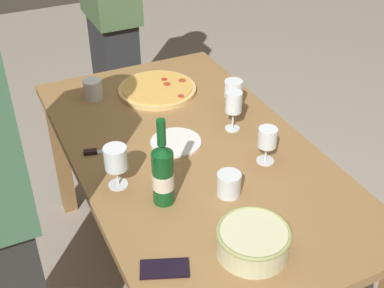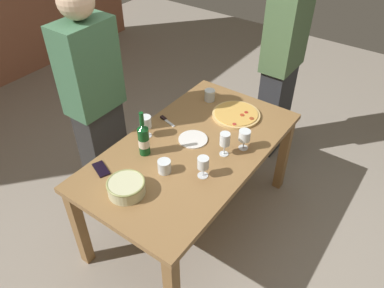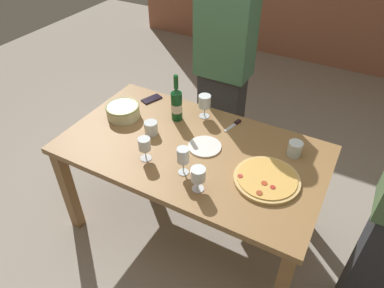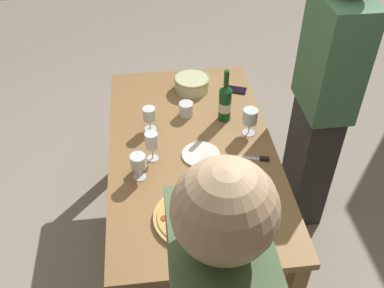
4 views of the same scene
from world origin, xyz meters
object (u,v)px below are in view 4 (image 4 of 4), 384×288
wine_bottle (225,102)px  wine_glass_by_bottle (138,163)px  side_plate (201,154)px  pizza (192,217)px  wine_glass_far_right (149,115)px  cell_phone (235,90)px  serving_bowl (192,83)px  cup_amber (258,218)px  person_guest_left (322,101)px  cup_ceramic (186,109)px  pizza_knife (258,159)px  wine_glass_near_pizza (250,118)px  dining_table (192,160)px  wine_glass_far_left (152,142)px

wine_bottle → wine_glass_by_bottle: size_ratio=2.26×
side_plate → pizza: bearing=-12.5°
wine_glass_far_right → cell_phone: bearing=120.9°
side_plate → serving_bowl: bearing=177.5°
cup_amber → person_guest_left: bearing=143.3°
side_plate → wine_bottle: bearing=149.3°
cell_phone → side_plate: bearing=-5.2°
person_guest_left → serving_bowl: bearing=-42.3°
cup_ceramic → wine_glass_far_right: bearing=-63.4°
wine_bottle → pizza_knife: size_ratio=2.05×
wine_glass_far_right → person_guest_left: bearing=87.5°
cell_phone → pizza_knife: 0.66m
cell_phone → pizza_knife: pizza_knife is taller
wine_glass_by_bottle → cup_ceramic: (-0.49, 0.29, -0.06)m
wine_glass_far_right → serving_bowl: bearing=143.1°
wine_bottle → wine_glass_by_bottle: wine_bottle is taller
side_plate → cell_phone: size_ratio=1.42×
serving_bowl → wine_bottle: size_ratio=0.70×
wine_bottle → pizza: bearing=-20.6°
wine_glass_by_bottle → pizza_knife: size_ratio=0.91×
cup_ceramic → wine_bottle: bearing=74.4°
cell_phone → wine_bottle: bearing=-0.9°
wine_glass_near_pizza → cell_phone: bearing=179.4°
wine_glass_near_pizza → cup_ceramic: 0.40m
dining_table → serving_bowl: bearing=173.3°
wine_glass_by_bottle → person_guest_left: (-0.34, 1.05, 0.04)m
wine_glass_by_bottle → wine_glass_far_left: size_ratio=0.84×
pizza → wine_glass_by_bottle: 0.39m
wine_glass_near_pizza → cell_phone: wine_glass_near_pizza is taller
serving_bowl → person_guest_left: bearing=58.6°
wine_glass_near_pizza → side_plate: (0.15, -0.29, -0.11)m
side_plate → pizza_knife: bearing=77.1°
cup_amber → side_plate: size_ratio=0.44×
wine_glass_by_bottle → wine_glass_far_left: wine_glass_far_left is taller
dining_table → pizza_knife: 0.38m
dining_table → wine_glass_far_left: 0.31m
serving_bowl → wine_glass_far_left: (0.63, -0.28, 0.07)m
cup_ceramic → cell_phone: size_ratio=0.59×
cup_amber → pizza: bearing=-103.3°
wine_glass_far_left → pizza_knife: (0.07, 0.55, -0.11)m
cell_phone → pizza: bearing=0.6°
serving_bowl → side_plate: bearing=-2.5°
serving_bowl → wine_glass_by_bottle: (0.76, -0.36, 0.05)m
serving_bowl → cell_phone: serving_bowl is taller
pizza → serving_bowl: 1.07m
wine_glass_near_pizza → cup_amber: 0.66m
wine_glass_far_left → pizza_knife: size_ratio=1.08×
wine_bottle → wine_glass_by_bottle: (0.43, -0.51, -0.02)m
dining_table → side_plate: (0.07, 0.04, 0.10)m
wine_glass_near_pizza → side_plate: bearing=-62.4°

